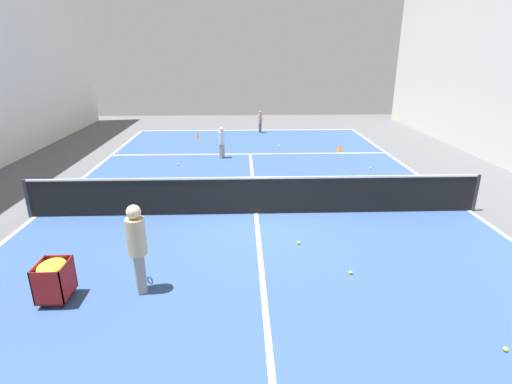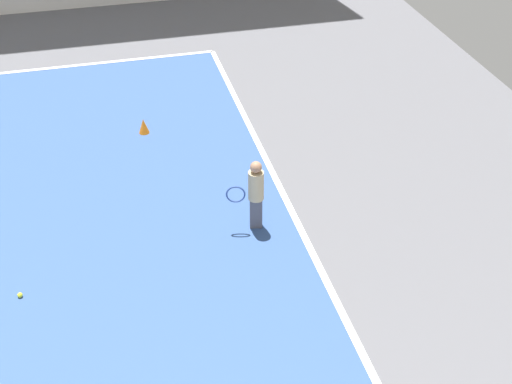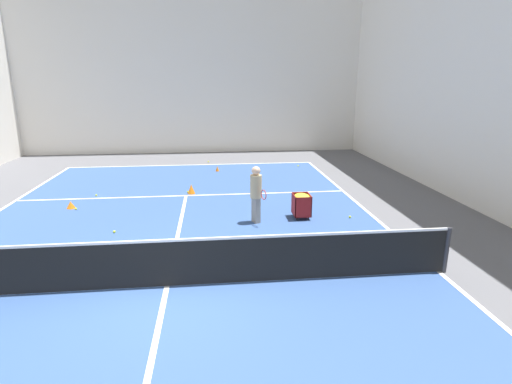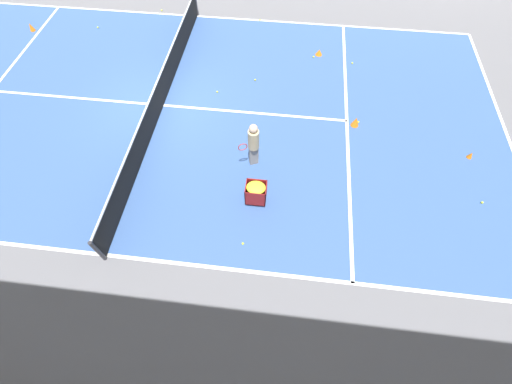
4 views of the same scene
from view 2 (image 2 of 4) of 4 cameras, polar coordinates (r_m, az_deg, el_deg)
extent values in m
cube|color=white|center=(11.24, 2.27, -0.34)|extent=(11.45, 0.10, 0.00)
cube|color=#4C4C56|center=(10.46, 0.00, -1.66)|extent=(0.15, 0.20, 0.51)
cylinder|color=tan|center=(10.18, 0.00, 0.52)|extent=(0.27, 0.27, 0.46)
sphere|color=#A87A5B|center=(10.01, 0.00, 2.00)|extent=(0.17, 0.17, 0.17)
torus|color=#2D478C|center=(10.20, -1.64, -0.19)|extent=(0.08, 0.28, 0.28)
cone|color=orange|center=(13.00, -8.97, 5.24)|extent=(0.19, 0.19, 0.27)
sphere|color=yellow|center=(9.94, -18.36, -7.83)|extent=(0.07, 0.07, 0.07)
camera|label=1|loc=(21.03, -76.64, 1.05)|focal=28.00mm
camera|label=3|loc=(10.23, -25.27, 17.55)|focal=28.00mm
camera|label=4|loc=(22.17, -60.00, 25.37)|focal=24.00mm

